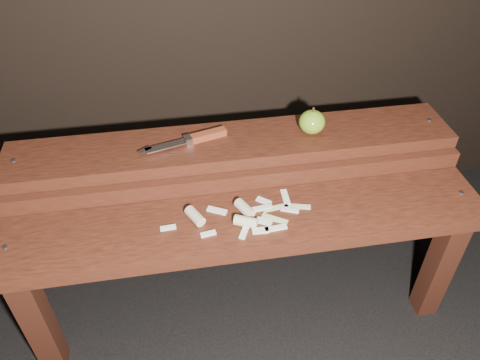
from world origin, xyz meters
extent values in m
plane|color=black|center=(0.00, 0.00, 0.00)|extent=(60.00, 60.00, 0.00)
cube|color=black|center=(-0.54, -0.10, 0.19)|extent=(0.06, 0.06, 0.38)
cube|color=black|center=(0.54, -0.10, 0.19)|extent=(0.06, 0.06, 0.38)
cube|color=#3C190E|center=(0.00, -0.05, 0.40)|extent=(1.20, 0.20, 0.04)
cylinder|color=slate|center=(-0.56, -0.05, 0.42)|extent=(0.01, 0.01, 0.00)
cylinder|color=slate|center=(0.56, -0.05, 0.42)|extent=(0.01, 0.01, 0.00)
cube|color=black|center=(-0.54, 0.20, 0.23)|extent=(0.06, 0.06, 0.46)
cube|color=black|center=(0.54, 0.20, 0.23)|extent=(0.06, 0.06, 0.46)
cube|color=#3C190E|center=(0.00, 0.07, 0.44)|extent=(1.20, 0.02, 0.05)
cube|color=#3C190E|center=(0.00, 0.17, 0.48)|extent=(1.20, 0.18, 0.04)
cylinder|color=slate|center=(-0.56, 0.17, 0.50)|extent=(0.01, 0.01, 0.00)
cylinder|color=slate|center=(0.56, 0.17, 0.50)|extent=(0.01, 0.01, 0.00)
ellipsoid|color=olive|center=(0.21, 0.17, 0.53)|extent=(0.07, 0.07, 0.06)
cylinder|color=#382314|center=(0.21, 0.17, 0.57)|extent=(0.01, 0.01, 0.01)
cube|color=maroon|center=(-0.06, 0.19, 0.51)|extent=(0.10, 0.05, 0.02)
cube|color=silver|center=(-0.12, 0.17, 0.51)|extent=(0.02, 0.03, 0.02)
cube|color=silver|center=(-0.18, 0.16, 0.51)|extent=(0.11, 0.05, 0.00)
cube|color=silver|center=(-0.23, 0.15, 0.51)|extent=(0.04, 0.03, 0.00)
cube|color=beige|center=(0.04, -0.07, 0.42)|extent=(0.04, 0.03, 0.01)
cube|color=beige|center=(-0.01, -0.09, 0.42)|extent=(0.04, 0.05, 0.01)
cube|color=beige|center=(0.02, -0.10, 0.42)|extent=(0.04, 0.02, 0.01)
cube|color=beige|center=(-0.19, -0.05, 0.42)|extent=(0.04, 0.01, 0.01)
cube|color=beige|center=(0.04, -0.02, 0.42)|extent=(0.05, 0.02, 0.01)
cube|color=beige|center=(0.11, -0.04, 0.42)|extent=(0.05, 0.03, 0.01)
cube|color=beige|center=(-0.10, -0.09, 0.42)|extent=(0.04, 0.02, 0.01)
cube|color=beige|center=(-0.07, -0.01, 0.42)|extent=(0.05, 0.04, 0.01)
cube|color=beige|center=(0.06, -0.10, 0.42)|extent=(0.05, 0.02, 0.01)
cube|color=beige|center=(0.11, 0.01, 0.42)|extent=(0.02, 0.05, 0.01)
cube|color=beige|center=(0.05, 0.00, 0.42)|extent=(0.04, 0.04, 0.01)
cylinder|color=#C9BB8C|center=(-0.01, -0.07, 0.43)|extent=(0.06, 0.05, 0.03)
cylinder|color=#C9BB8C|center=(-0.13, -0.03, 0.43)|extent=(0.05, 0.06, 0.03)
cylinder|color=#C9BB8C|center=(0.00, -0.03, 0.43)|extent=(0.05, 0.06, 0.03)
cube|color=#BCC988|center=(0.06, -0.06, 0.42)|extent=(0.06, 0.05, 0.00)
cube|color=#BCC988|center=(0.13, -0.03, 0.42)|extent=(0.07, 0.03, 0.00)
cube|color=#BCC988|center=(0.07, -0.03, 0.42)|extent=(0.07, 0.02, 0.00)
camera|label=1|loc=(-0.15, -0.84, 1.22)|focal=35.00mm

